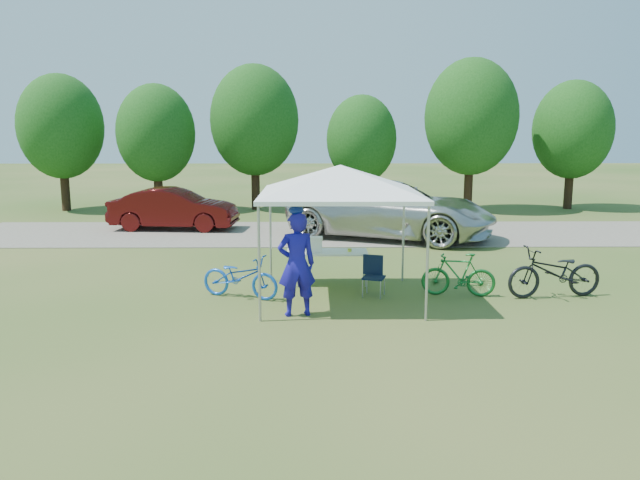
{
  "coord_description": "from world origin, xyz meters",
  "views": [
    {
      "loc": [
        -0.54,
        -12.35,
        3.44
      ],
      "look_at": [
        -0.38,
        2.0,
        0.86
      ],
      "focal_mm": 35.0,
      "sensor_mm": 36.0,
      "label": 1
    }
  ],
  "objects_px": {
    "cooler": "(313,244)",
    "sedan": "(174,209)",
    "minivan": "(391,209)",
    "bike_dark": "(555,272)",
    "bike_green": "(458,275)",
    "folding_chair": "(373,272)",
    "bike_blue": "(240,277)",
    "folding_table": "(327,253)",
    "cyclist": "(297,264)"
  },
  "relations": [
    {
      "from": "bike_blue",
      "to": "sedan",
      "type": "xyz_separation_m",
      "value": [
        -3.27,
        8.77,
        0.28
      ]
    },
    {
      "from": "folding_table",
      "to": "cooler",
      "type": "xyz_separation_m",
      "value": [
        -0.32,
        0.0,
        0.2
      ]
    },
    {
      "from": "cooler",
      "to": "sedan",
      "type": "bearing_deg",
      "value": 122.01
    },
    {
      "from": "cooler",
      "to": "bike_dark",
      "type": "distance_m",
      "value": 5.14
    },
    {
      "from": "folding_chair",
      "to": "sedan",
      "type": "relative_size",
      "value": 0.19
    },
    {
      "from": "folding_table",
      "to": "bike_green",
      "type": "relative_size",
      "value": 1.19
    },
    {
      "from": "folding_table",
      "to": "cooler",
      "type": "distance_m",
      "value": 0.38
    },
    {
      "from": "bike_green",
      "to": "minivan",
      "type": "height_order",
      "value": "minivan"
    },
    {
      "from": "folding_chair",
      "to": "bike_green",
      "type": "xyz_separation_m",
      "value": [
        1.75,
        -0.1,
        -0.03
      ]
    },
    {
      "from": "sedan",
      "to": "bike_blue",
      "type": "bearing_deg",
      "value": -154.85
    },
    {
      "from": "folding_table",
      "to": "minivan",
      "type": "bearing_deg",
      "value": 69.94
    },
    {
      "from": "bike_blue",
      "to": "sedan",
      "type": "bearing_deg",
      "value": 41.28
    },
    {
      "from": "bike_dark",
      "to": "bike_blue",
      "type": "bearing_deg",
      "value": -98.57
    },
    {
      "from": "bike_dark",
      "to": "minivan",
      "type": "relative_size",
      "value": 0.31
    },
    {
      "from": "cyclist",
      "to": "minivan",
      "type": "distance_m",
      "value": 8.76
    },
    {
      "from": "cooler",
      "to": "bike_green",
      "type": "xyz_separation_m",
      "value": [
        3.02,
        -1.08,
        -0.45
      ]
    },
    {
      "from": "folding_table",
      "to": "sedan",
      "type": "bearing_deg",
      "value": 123.73
    },
    {
      "from": "cooler",
      "to": "sedan",
      "type": "distance_m",
      "value": 8.97
    },
    {
      "from": "bike_blue",
      "to": "bike_green",
      "type": "relative_size",
      "value": 1.12
    },
    {
      "from": "bike_dark",
      "to": "sedan",
      "type": "height_order",
      "value": "sedan"
    },
    {
      "from": "folding_table",
      "to": "cooler",
      "type": "bearing_deg",
      "value": 180.0
    },
    {
      "from": "folding_chair",
      "to": "sedan",
      "type": "height_order",
      "value": "sedan"
    },
    {
      "from": "folding_chair",
      "to": "minivan",
      "type": "height_order",
      "value": "minivan"
    },
    {
      "from": "bike_green",
      "to": "bike_dark",
      "type": "xyz_separation_m",
      "value": [
        1.96,
        -0.14,
        0.07
      ]
    },
    {
      "from": "cooler",
      "to": "bike_dark",
      "type": "xyz_separation_m",
      "value": [
        4.98,
        -1.22,
        -0.37
      ]
    },
    {
      "from": "bike_green",
      "to": "sedan",
      "type": "xyz_separation_m",
      "value": [
        -7.77,
        8.68,
        0.27
      ]
    },
    {
      "from": "bike_blue",
      "to": "sedan",
      "type": "relative_size",
      "value": 0.39
    },
    {
      "from": "cyclist",
      "to": "bike_green",
      "type": "height_order",
      "value": "cyclist"
    },
    {
      "from": "bike_blue",
      "to": "cyclist",
      "type": "bearing_deg",
      "value": -115.13
    },
    {
      "from": "cyclist",
      "to": "bike_green",
      "type": "relative_size",
      "value": 1.29
    },
    {
      "from": "bike_dark",
      "to": "bike_green",
      "type": "bearing_deg",
      "value": -102.16
    },
    {
      "from": "cyclist",
      "to": "bike_green",
      "type": "bearing_deg",
      "value": -171.57
    },
    {
      "from": "folding_table",
      "to": "bike_green",
      "type": "xyz_separation_m",
      "value": [
        2.7,
        -1.08,
        -0.24
      ]
    },
    {
      "from": "folding_chair",
      "to": "folding_table",
      "type": "bearing_deg",
      "value": 152.45
    },
    {
      "from": "cooler",
      "to": "folding_chair",
      "type": "bearing_deg",
      "value": -37.83
    },
    {
      "from": "folding_table",
      "to": "bike_dark",
      "type": "distance_m",
      "value": 4.81
    },
    {
      "from": "cyclist",
      "to": "minivan",
      "type": "height_order",
      "value": "cyclist"
    },
    {
      "from": "cooler",
      "to": "minivan",
      "type": "relative_size",
      "value": 0.07
    },
    {
      "from": "cooler",
      "to": "bike_blue",
      "type": "xyz_separation_m",
      "value": [
        -1.48,
        -1.17,
        -0.46
      ]
    },
    {
      "from": "minivan",
      "to": "sedan",
      "type": "distance_m",
      "value": 7.43
    },
    {
      "from": "folding_table",
      "to": "cooler",
      "type": "relative_size",
      "value": 4.08
    },
    {
      "from": "folding_chair",
      "to": "bike_green",
      "type": "relative_size",
      "value": 0.55
    },
    {
      "from": "folding_table",
      "to": "bike_blue",
      "type": "relative_size",
      "value": 1.07
    },
    {
      "from": "cooler",
      "to": "minivan",
      "type": "distance_m",
      "value": 6.41
    },
    {
      "from": "folding_chair",
      "to": "bike_green",
      "type": "bearing_deg",
      "value": 15.51
    },
    {
      "from": "folding_table",
      "to": "cyclist",
      "type": "distance_m",
      "value": 2.5
    },
    {
      "from": "bike_green",
      "to": "minivan",
      "type": "relative_size",
      "value": 0.23
    },
    {
      "from": "bike_blue",
      "to": "bike_dark",
      "type": "distance_m",
      "value": 6.46
    },
    {
      "from": "bike_dark",
      "to": "minivan",
      "type": "xyz_separation_m",
      "value": [
        -2.5,
        7.13,
        0.39
      ]
    },
    {
      "from": "cooler",
      "to": "bike_blue",
      "type": "height_order",
      "value": "cooler"
    }
  ]
}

